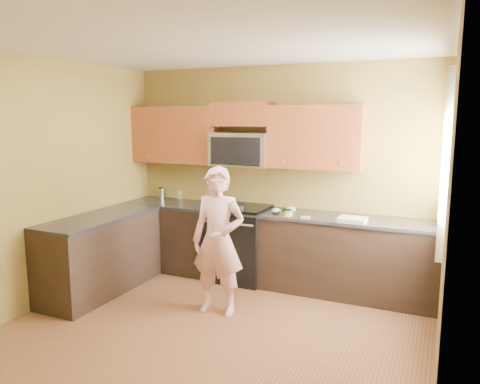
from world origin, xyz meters
The scene contains 26 objects.
floor centered at (0.00, 0.00, 0.00)m, with size 4.00×4.00×0.00m, color brown.
ceiling centered at (0.00, 0.00, 2.70)m, with size 4.00×4.00×0.00m, color white.
wall_back centered at (0.00, 2.00, 1.35)m, with size 4.00×4.00×0.00m, color olive.
wall_front centered at (0.00, -2.00, 1.35)m, with size 4.00×4.00×0.00m, color olive.
wall_left centered at (-2.00, 0.00, 1.35)m, with size 4.00×4.00×0.00m, color olive.
wall_right centered at (2.00, 0.00, 1.35)m, with size 4.00×4.00×0.00m, color olive.
cabinet_back_run centered at (0.00, 1.70, 0.44)m, with size 4.00×0.60×0.88m, color black.
cabinet_left_run centered at (-1.70, 0.60, 0.44)m, with size 0.60×1.60×0.88m, color black.
countertop_back centered at (0.00, 1.69, 0.90)m, with size 4.00×0.62×0.04m, color black.
countertop_left centered at (-1.69, 0.60, 0.90)m, with size 0.62×1.60×0.04m, color black.
stove centered at (-0.40, 1.68, 0.47)m, with size 0.76×0.65×0.95m, color black, non-canonical shape.
microwave centered at (-0.40, 1.80, 1.45)m, with size 0.76×0.40×0.42m, color silver, non-canonical shape.
upper_cab_left centered at (-1.39, 1.83, 1.45)m, with size 1.22×0.33×0.75m, color brown, non-canonical shape.
upper_cab_right centered at (0.54, 1.83, 1.45)m, with size 1.12×0.33×0.75m, color brown, non-canonical shape.
upper_cab_over_mw centered at (-0.40, 1.83, 2.10)m, with size 0.76×0.33×0.30m, color brown.
window centered at (1.98, 1.20, 1.65)m, with size 0.06×1.06×1.66m, color white, non-canonical shape.
woman centered at (-0.16, 0.65, 0.78)m, with size 0.57×0.38×1.56m, color pink.
frying_pan centered at (-0.37, 1.54, 0.95)m, with size 0.24×0.42×0.06m, color black, non-canonical shape.
butter_tub centered at (0.31, 1.52, 0.92)m, with size 0.12×0.12×0.09m, color yellow, non-canonical shape.
toast_slice centered at (0.55, 1.47, 0.93)m, with size 0.11×0.11×0.01m, color #B27F47.
napkin_a centered at (0.15, 1.59, 0.95)m, with size 0.11×0.12×0.06m, color silver.
napkin_b centered at (0.28, 1.73, 0.95)m, with size 0.12×0.13×0.07m, color silver.
dish_towel centered at (1.07, 1.50, 0.95)m, with size 0.30×0.24×0.05m, color white.
travel_mug centered at (-1.66, 1.86, 0.92)m, with size 0.08×0.08×0.17m, color silver, non-canonical shape.
glass_b centered at (-1.38, 1.89, 0.98)m, with size 0.07×0.07×0.12m, color silver.
glass_c centered at (-0.94, 1.91, 0.98)m, with size 0.07×0.07×0.12m, color silver.
Camera 1 is at (1.98, -3.55, 2.07)m, focal length 34.66 mm.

